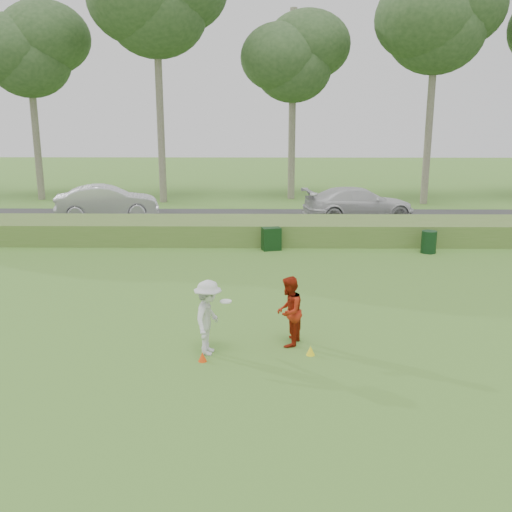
{
  "coord_description": "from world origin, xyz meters",
  "views": [
    {
      "loc": [
        0.21,
        -12.15,
        5.35
      ],
      "look_at": [
        0.0,
        4.0,
        1.3
      ],
      "focal_mm": 40.0,
      "sensor_mm": 36.0,
      "label": 1
    }
  ],
  "objects_px": {
    "trash_bin": "(429,242)",
    "car_mid": "(107,202)",
    "cone_orange": "(202,357)",
    "car_right": "(359,204)",
    "cone_yellow": "(311,350)",
    "player_red": "(289,311)",
    "player_white": "(208,317)",
    "utility_cabinet": "(271,239)"
  },
  "relations": [
    {
      "from": "cone_orange",
      "to": "trash_bin",
      "type": "distance_m",
      "value": 12.93
    },
    {
      "from": "cone_orange",
      "to": "car_mid",
      "type": "relative_size",
      "value": 0.04
    },
    {
      "from": "player_white",
      "to": "cone_orange",
      "type": "distance_m",
      "value": 0.89
    },
    {
      "from": "player_red",
      "to": "car_right",
      "type": "height_order",
      "value": "car_right"
    },
    {
      "from": "cone_yellow",
      "to": "car_right",
      "type": "relative_size",
      "value": 0.04
    },
    {
      "from": "player_red",
      "to": "cone_orange",
      "type": "height_order",
      "value": "player_red"
    },
    {
      "from": "cone_yellow",
      "to": "trash_bin",
      "type": "height_order",
      "value": "trash_bin"
    },
    {
      "from": "player_red",
      "to": "utility_cabinet",
      "type": "xyz_separation_m",
      "value": [
        -0.28,
        9.7,
        -0.38
      ]
    },
    {
      "from": "cone_orange",
      "to": "cone_yellow",
      "type": "relative_size",
      "value": 0.95
    },
    {
      "from": "cone_orange",
      "to": "trash_bin",
      "type": "height_order",
      "value": "trash_bin"
    },
    {
      "from": "cone_yellow",
      "to": "utility_cabinet",
      "type": "height_order",
      "value": "utility_cabinet"
    },
    {
      "from": "utility_cabinet",
      "to": "car_right",
      "type": "distance_m",
      "value": 7.97
    },
    {
      "from": "cone_orange",
      "to": "car_right",
      "type": "relative_size",
      "value": 0.04
    },
    {
      "from": "player_red",
      "to": "car_right",
      "type": "distance_m",
      "value": 16.78
    },
    {
      "from": "trash_bin",
      "to": "car_mid",
      "type": "height_order",
      "value": "car_mid"
    },
    {
      "from": "player_white",
      "to": "car_right",
      "type": "bearing_deg",
      "value": -9.65
    },
    {
      "from": "player_red",
      "to": "utility_cabinet",
      "type": "distance_m",
      "value": 9.71
    },
    {
      "from": "trash_bin",
      "to": "car_mid",
      "type": "xyz_separation_m",
      "value": [
        -14.6,
        7.19,
        0.47
      ]
    },
    {
      "from": "car_right",
      "to": "player_red",
      "type": "bearing_deg",
      "value": 155.91
    },
    {
      "from": "cone_yellow",
      "to": "car_right",
      "type": "distance_m",
      "value": 17.27
    },
    {
      "from": "player_red",
      "to": "cone_yellow",
      "type": "relative_size",
      "value": 7.51
    },
    {
      "from": "trash_bin",
      "to": "car_right",
      "type": "distance_m",
      "value": 7.14
    },
    {
      "from": "cone_orange",
      "to": "utility_cabinet",
      "type": "distance_m",
      "value": 10.8
    },
    {
      "from": "player_white",
      "to": "cone_yellow",
      "type": "distance_m",
      "value": 2.44
    },
    {
      "from": "trash_bin",
      "to": "player_red",
      "type": "bearing_deg",
      "value": -122.47
    },
    {
      "from": "player_red",
      "to": "cone_orange",
      "type": "bearing_deg",
      "value": -46.38
    },
    {
      "from": "player_white",
      "to": "cone_yellow",
      "type": "xyz_separation_m",
      "value": [
        2.32,
        -0.08,
        -0.76
      ]
    },
    {
      "from": "player_white",
      "to": "cone_orange",
      "type": "xyz_separation_m",
      "value": [
        -0.1,
        -0.45,
        -0.76
      ]
    },
    {
      "from": "cone_yellow",
      "to": "car_mid",
      "type": "relative_size",
      "value": 0.04
    },
    {
      "from": "cone_yellow",
      "to": "car_mid",
      "type": "xyz_separation_m",
      "value": [
        -9.16,
        17.09,
        0.8
      ]
    },
    {
      "from": "trash_bin",
      "to": "player_white",
      "type": "bearing_deg",
      "value": -128.34
    },
    {
      "from": "player_red",
      "to": "cone_orange",
      "type": "relative_size",
      "value": 7.87
    },
    {
      "from": "car_mid",
      "to": "player_red",
      "type": "bearing_deg",
      "value": -166.15
    },
    {
      "from": "player_white",
      "to": "car_mid",
      "type": "bearing_deg",
      "value": 32.33
    },
    {
      "from": "player_white",
      "to": "car_right",
      "type": "relative_size",
      "value": 0.31
    },
    {
      "from": "player_white",
      "to": "player_red",
      "type": "distance_m",
      "value": 1.92
    },
    {
      "from": "utility_cabinet",
      "to": "trash_bin",
      "type": "bearing_deg",
      "value": -19.38
    },
    {
      "from": "player_red",
      "to": "car_mid",
      "type": "distance_m",
      "value": 18.63
    },
    {
      "from": "cone_yellow",
      "to": "player_red",
      "type": "bearing_deg",
      "value": 128.54
    },
    {
      "from": "player_white",
      "to": "utility_cabinet",
      "type": "distance_m",
      "value": 10.34
    },
    {
      "from": "player_red",
      "to": "cone_orange",
      "type": "distance_m",
      "value": 2.3
    },
    {
      "from": "utility_cabinet",
      "to": "trash_bin",
      "type": "distance_m",
      "value": 6.21
    }
  ]
}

